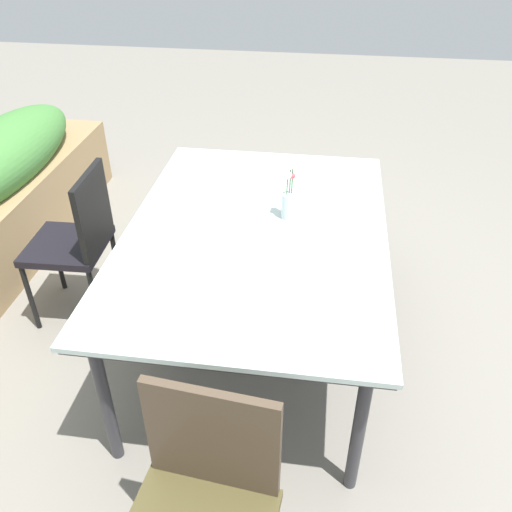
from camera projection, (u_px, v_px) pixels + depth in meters
name	position (u px, v px, depth m)	size (l,w,h in m)	color
ground_plane	(251.00, 348.00, 2.87)	(12.00, 12.00, 0.00)	gray
dining_table	(256.00, 239.00, 2.51)	(1.72, 1.20, 0.73)	#B2C6C1
chair_far_side	(78.00, 237.00, 2.84)	(0.41, 0.41, 0.88)	black
chair_end_left	(201.00, 509.00, 1.62)	(0.49, 0.49, 0.88)	#4E4525
flower_vase	(289.00, 199.00, 2.52)	(0.07, 0.07, 0.28)	silver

